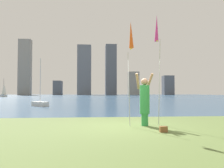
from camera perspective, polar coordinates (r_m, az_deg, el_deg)
ground at (r=59.15m, az=-3.59°, el=-3.41°), size 120.00×138.00×0.12m
person at (r=8.50m, az=8.32°, el=-3.98°), size 0.73×0.54×1.98m
kite_flag_left at (r=8.19m, az=4.84°, el=11.61°), size 0.16×0.90×3.80m
kite_flag_right at (r=9.29m, az=11.37°, el=12.94°), size 0.16×0.57×4.33m
bag at (r=7.32m, az=12.99°, el=-11.18°), size 0.24×0.14×0.19m
sailboat_0 at (r=21.11m, az=-17.89°, el=-4.71°), size 1.78×1.77×4.29m
sailboat_2 at (r=67.50m, az=-25.85°, el=-1.44°), size 2.47×2.02×5.07m
skyline_tower_0 at (r=116.01m, az=-21.33°, el=4.02°), size 5.75×3.61×26.82m
skyline_tower_1 at (r=113.47m, az=-13.65°, el=-0.97°), size 3.79×7.23×6.89m
skyline_tower_2 at (r=113.97m, az=-7.06°, el=3.48°), size 6.80×7.60×24.78m
skyline_tower_3 at (r=112.40m, az=-0.32°, el=3.59°), size 5.36×7.08×24.95m
skyline_tower_4 at (r=117.57m, az=5.48°, el=0.19°), size 5.71×3.62×12.04m
skyline_tower_5 at (r=117.00m, az=14.09°, el=-0.31°), size 5.21×4.64×9.72m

